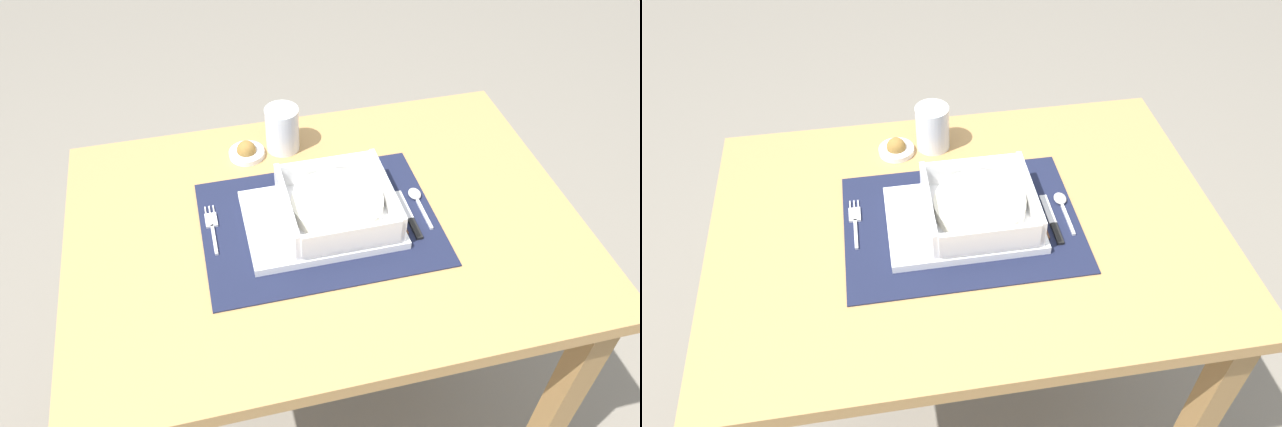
% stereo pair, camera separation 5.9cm
% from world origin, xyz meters
% --- Properties ---
extents(ground_plane, '(6.00, 6.00, 0.00)m').
position_xyz_m(ground_plane, '(0.00, 0.00, 0.00)').
color(ground_plane, gray).
extents(dining_table, '(0.95, 0.68, 0.75)m').
position_xyz_m(dining_table, '(0.00, 0.00, 0.63)').
color(dining_table, '#B2844C').
rests_on(dining_table, ground).
extents(placemat, '(0.44, 0.32, 0.00)m').
position_xyz_m(placemat, '(-0.01, -0.00, 0.75)').
color(placemat, '#191E38').
rests_on(placemat, dining_table).
extents(serving_plate, '(0.28, 0.21, 0.02)m').
position_xyz_m(serving_plate, '(-0.01, -0.00, 0.76)').
color(serving_plate, white).
rests_on(serving_plate, placemat).
extents(porridge_bowl, '(0.20, 0.20, 0.06)m').
position_xyz_m(porridge_bowl, '(0.02, -0.00, 0.79)').
color(porridge_bowl, white).
rests_on(porridge_bowl, serving_plate).
extents(fork, '(0.02, 0.13, 0.00)m').
position_xyz_m(fork, '(-0.21, 0.04, 0.75)').
color(fork, silver).
rests_on(fork, placemat).
extents(spoon, '(0.02, 0.11, 0.01)m').
position_xyz_m(spoon, '(0.19, 0.02, 0.76)').
color(spoon, silver).
rests_on(spoon, placemat).
extents(butter_knife, '(0.01, 0.13, 0.01)m').
position_xyz_m(butter_knife, '(0.16, -0.03, 0.75)').
color(butter_knife, black).
rests_on(butter_knife, placemat).
extents(bread_knife, '(0.01, 0.14, 0.01)m').
position_xyz_m(bread_knife, '(0.13, -0.01, 0.75)').
color(bread_knife, '#59331E').
rests_on(bread_knife, placemat).
extents(drinking_glass, '(0.07, 0.07, 0.10)m').
position_xyz_m(drinking_glass, '(-0.03, 0.24, 0.79)').
color(drinking_glass, white).
rests_on(drinking_glass, dining_table).
extents(condiment_saucer, '(0.07, 0.07, 0.04)m').
position_xyz_m(condiment_saucer, '(-0.11, 0.23, 0.76)').
color(condiment_saucer, white).
rests_on(condiment_saucer, dining_table).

